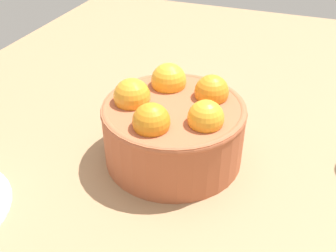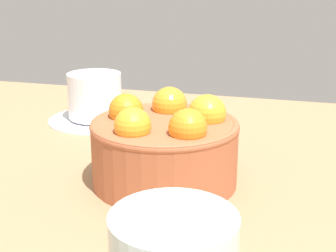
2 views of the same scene
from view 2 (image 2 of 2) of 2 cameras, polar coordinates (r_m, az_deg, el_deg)
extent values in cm
cube|color=#997551|center=(57.47, -0.38, -8.67)|extent=(120.60, 85.19, 4.42)
cylinder|color=#AD5938|center=(55.09, -0.39, -3.17)|extent=(16.78, 16.78, 7.39)
torus|color=#AD5938|center=(54.00, -0.40, 0.10)|extent=(16.98, 16.98, 1.00)
sphere|color=orange|center=(55.86, -5.03, 1.82)|extent=(4.08, 4.08, 4.08)
sphere|color=orange|center=(50.31, -4.25, 0.02)|extent=(3.98, 3.98, 3.98)
sphere|color=orange|center=(49.59, 2.39, -0.21)|extent=(4.10, 4.10, 4.10)
sphere|color=gold|center=(54.81, 4.70, 1.51)|extent=(4.41, 4.41, 4.41)
sphere|color=orange|center=(58.42, 0.18, 2.60)|extent=(4.35, 4.35, 4.35)
cylinder|color=silver|center=(80.25, -8.61, 0.87)|extent=(15.58, 15.58, 0.60)
cylinder|color=white|center=(79.20, -8.74, 3.62)|extent=(8.75, 8.75, 7.37)
camera|label=1|loc=(0.64, -42.35, 20.85)|focal=43.10mm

